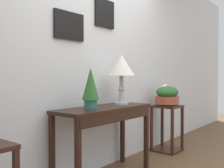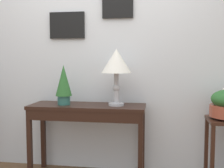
{
  "view_description": "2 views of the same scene",
  "coord_description": "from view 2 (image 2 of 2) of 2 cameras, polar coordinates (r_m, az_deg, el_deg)",
  "views": [
    {
      "loc": [
        -2.27,
        -0.78,
        1.08
      ],
      "look_at": [
        0.07,
        1.1,
        1.0
      ],
      "focal_mm": 42.79,
      "sensor_mm": 36.0,
      "label": 1
    },
    {
      "loc": [
        0.57,
        -1.78,
        1.23
      ],
      "look_at": [
        0.1,
        1.16,
        0.97
      ],
      "focal_mm": 45.68,
      "sensor_mm": 36.0,
      "label": 2
    }
  ],
  "objects": [
    {
      "name": "back_wall_with_art",
      "position": [
        3.17,
        -1.39,
        8.09
      ],
      "size": [
        9.0,
        0.13,
        2.8
      ],
      "color": "silver",
      "rests_on": "ground"
    },
    {
      "name": "table_lamp",
      "position": [
        2.84,
        0.88,
        4.12
      ],
      "size": [
        0.3,
        0.3,
        0.57
      ],
      "color": "#B7B7BC",
      "rests_on": "console_table"
    },
    {
      "name": "console_table",
      "position": [
        2.94,
        -5.05,
        -6.38
      ],
      "size": [
        1.18,
        0.41,
        0.76
      ],
      "color": "black",
      "rests_on": "ground"
    },
    {
      "name": "potted_plant_on_console",
      "position": [
        2.95,
        -9.65,
        0.13
      ],
      "size": [
        0.17,
        0.17,
        0.41
      ],
      "color": "#2D665B",
      "rests_on": "console_table"
    }
  ]
}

